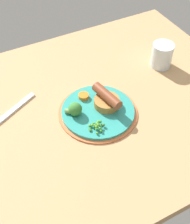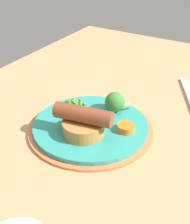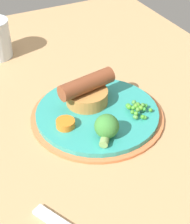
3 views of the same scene
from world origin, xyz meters
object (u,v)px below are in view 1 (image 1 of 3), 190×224
at_px(fork, 13,110).
at_px(drinking_glass, 162,55).
at_px(broccoli_floret_near, 75,109).
at_px(dinner_plate, 98,112).
at_px(pea_pile, 97,126).
at_px(carrot_slice_2, 84,96).
at_px(sausage_pudding, 107,100).

height_order(fork, drinking_glass, drinking_glass).
bearing_deg(broccoli_floret_near, dinner_plate, 22.89).
bearing_deg(dinner_plate, pea_pile, 59.43).
distance_m(carrot_slice_2, fork, 0.22).
relative_size(carrot_slice_2, fork, 0.18).
bearing_deg(pea_pile, broccoli_floret_near, -68.33).
distance_m(dinner_plate, fork, 0.26).
distance_m(carrot_slice_2, drinking_glass, 0.32).
bearing_deg(drinking_glass, carrot_slice_2, 6.35).
distance_m(sausage_pudding, broccoli_floret_near, 0.10).
height_order(dinner_plate, sausage_pudding, sausage_pudding).
relative_size(pea_pile, carrot_slice_2, 1.52).
xyz_separation_m(sausage_pudding, pea_pile, (0.07, 0.07, -0.01)).
bearing_deg(pea_pile, fork, -44.80).
height_order(broccoli_floret_near, carrot_slice_2, broccoli_floret_near).
xyz_separation_m(carrot_slice_2, drinking_glass, (-0.32, -0.04, 0.02)).
bearing_deg(drinking_glass, dinner_plate, 18.72).
bearing_deg(broccoli_floret_near, sausage_pudding, 30.22).
bearing_deg(drinking_glass, pea_pile, 25.77).
bearing_deg(sausage_pudding, carrot_slice_2, -153.47).
bearing_deg(carrot_slice_2, sausage_pudding, 126.73).
height_order(broccoli_floret_near, drinking_glass, drinking_glass).
relative_size(pea_pile, broccoli_floret_near, 1.00).
distance_m(dinner_plate, pea_pile, 0.07).
bearing_deg(broccoli_floret_near, pea_pile, -30.86).
relative_size(dinner_plate, pea_pile, 4.86).
distance_m(dinner_plate, drinking_glass, 0.32).
distance_m(sausage_pudding, fork, 0.29).
bearing_deg(fork, dinner_plate, 123.67).
xyz_separation_m(dinner_plate, broccoli_floret_near, (0.07, -0.02, 0.03)).
bearing_deg(sausage_pudding, drinking_glass, 99.67).
height_order(pea_pile, drinking_glass, drinking_glass).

